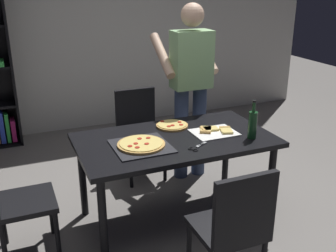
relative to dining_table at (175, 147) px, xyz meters
name	(u,v)px	position (x,y,z in m)	size (l,w,h in m)	color
ground_plane	(175,217)	(0.00, 0.00, -0.67)	(12.00, 12.00, 0.00)	gray
back_wall	(96,23)	(0.00, 2.60, 0.73)	(6.40, 0.10, 2.80)	silver
dining_table	(175,147)	(0.00, 0.00, 0.00)	(1.57, 0.88, 0.75)	black
chair_near_camera	(234,224)	(0.00, -0.93, -0.16)	(0.42, 0.42, 0.90)	black
chair_far_side	(139,128)	(0.00, 0.93, -0.16)	(0.42, 0.42, 0.90)	black
chair_left_end	(12,195)	(-1.27, 0.00, -0.16)	(0.42, 0.42, 0.90)	black
person_serving_pizza	(190,82)	(0.47, 0.71, 0.33)	(0.55, 0.54, 1.75)	#38476B
pepperoni_pizza_on_tray	(141,145)	(-0.31, -0.07, 0.09)	(0.43, 0.43, 0.04)	#2D2D33
pizza_slices_on_towel	(214,131)	(0.34, -0.02, 0.09)	(0.36, 0.28, 0.03)	white
wine_bottle	(253,124)	(0.57, -0.24, 0.20)	(0.07, 0.07, 0.32)	#194723
kitchen_scissors	(196,147)	(0.06, -0.25, 0.08)	(0.19, 0.14, 0.01)	silver
second_pizza_plain	(172,125)	(0.08, 0.25, 0.09)	(0.28, 0.28, 0.03)	tan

